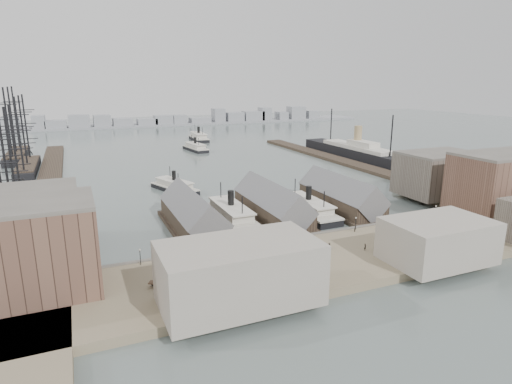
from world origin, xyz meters
name	(u,v)px	position (x,y,z in m)	size (l,w,h in m)	color
ground	(297,236)	(0.00, 0.00, 0.00)	(900.00, 900.00, 0.00)	#4F5C5A
quay	(336,259)	(0.00, -20.00, 1.00)	(180.00, 30.00, 2.00)	#786A50
seawall	(306,238)	(0.00, -5.20, 1.15)	(180.00, 1.20, 2.30)	#59544C
west_wharf	(49,182)	(-68.00, 100.00, 0.80)	(10.00, 220.00, 1.60)	#2D231C
east_wharf	(344,162)	(78.00, 90.00, 0.80)	(10.00, 180.00, 1.60)	#2D231C
ferry_shed_west	(193,215)	(-26.00, 16.88, 4.64)	(14.00, 42.00, 12.60)	#2D231C
ferry_shed_center	(272,206)	(0.00, 16.88, 4.64)	(14.00, 42.00, 12.60)	#2D231C
ferry_shed_east	(340,197)	(26.00, 16.88, 4.64)	(14.00, 42.00, 12.60)	#2D231C
warehouse_west_front	(10,253)	(-70.00, -12.00, 11.00)	(32.00, 18.00, 18.00)	brown
warehouse_west_back	(25,218)	(-70.00, 18.00, 9.00)	(26.00, 20.00, 14.00)	#60564C
warehouse_east_front	(501,185)	(66.00, -12.00, 11.50)	(30.00, 18.00, 19.00)	brown
warehouse_east_back	(438,174)	(68.00, 15.00, 9.50)	(28.00, 20.00, 15.00)	#60564C
street_bldg_center	(438,240)	(20.00, -32.00, 7.00)	(24.00, 16.00, 10.00)	gray
street_bldg_west	(239,273)	(-30.00, -32.00, 8.00)	(30.00, 16.00, 12.00)	gray
lamp_post_far_w	(140,254)	(-45.00, -7.00, 4.71)	(0.44, 0.44, 3.92)	black
lamp_post_near_w	(259,236)	(-15.00, -7.00, 4.71)	(0.44, 0.44, 3.92)	black
lamp_post_near_e	(356,221)	(15.00, -7.00, 4.71)	(0.44, 0.44, 3.92)	black
lamp_post_far_e	(436,209)	(45.00, -7.00, 4.71)	(0.44, 0.44, 3.92)	black
far_shore	(132,123)	(-2.07, 334.14, 3.91)	(500.00, 40.00, 15.72)	gray
ferry_docked_west	(231,214)	(-13.00, 19.69, 2.54)	(9.12, 30.39, 10.85)	black
ferry_docked_east	(308,208)	(13.00, 16.26, 2.46)	(8.80, 29.34, 10.48)	black
ferry_open_near	(174,186)	(-20.71, 65.60, 2.09)	(15.79, 26.02, 8.92)	black
ferry_open_mid	(195,147)	(14.94, 163.51, 2.15)	(11.26, 26.53, 9.18)	black
ferry_open_far	(199,137)	(30.20, 209.43, 2.58)	(10.71, 31.26, 11.02)	black
sailing_ship_near	(15,207)	(-76.74, 55.69, 2.58)	(8.54, 58.84, 35.12)	black
sailing_ship_mid	(28,166)	(-78.57, 133.38, 2.64)	(8.96, 51.76, 36.83)	black
sailing_ship_far	(17,154)	(-86.97, 173.28, 2.92)	(9.82, 54.56, 40.37)	black
ocean_steamer	(357,152)	(92.00, 97.72, 4.06)	(12.93, 94.48, 18.90)	black
tram	(478,216)	(53.41, -15.45, 4.04)	(4.78, 11.50, 3.97)	black
horse_cart_left	(162,280)	(-42.31, -18.66, 2.80)	(4.69, 3.52, 1.58)	black
horse_cart_center	(259,259)	(-19.05, -16.51, 2.84)	(5.03, 2.01, 1.68)	black
horse_cart_right	(409,244)	(19.86, -23.27, 2.81)	(4.83, 2.91, 1.60)	black
pedestrian_0	(161,263)	(-40.87, -9.79, 2.92)	(0.67, 0.49, 1.83)	black
pedestrian_1	(180,288)	(-39.69, -23.77, 2.82)	(0.79, 0.62, 1.63)	black
pedestrian_2	(231,251)	(-23.51, -9.28, 2.83)	(1.07, 0.61, 1.65)	black
pedestrian_3	(292,270)	(-14.85, -24.82, 2.84)	(0.99, 0.41, 1.69)	black
pedestrian_4	(329,246)	(0.46, -16.08, 2.83)	(0.81, 0.52, 1.65)	black
pedestrian_5	(365,247)	(8.29, -20.37, 2.88)	(0.64, 0.47, 1.75)	black
pedestrian_6	(355,229)	(14.29, -8.00, 2.84)	(0.81, 0.63, 1.67)	black
pedestrian_7	(435,245)	(25.54, -26.18, 2.85)	(1.10, 0.63, 1.70)	black
pedestrian_8	(443,217)	(45.35, -9.93, 2.84)	(0.98, 0.41, 1.68)	black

